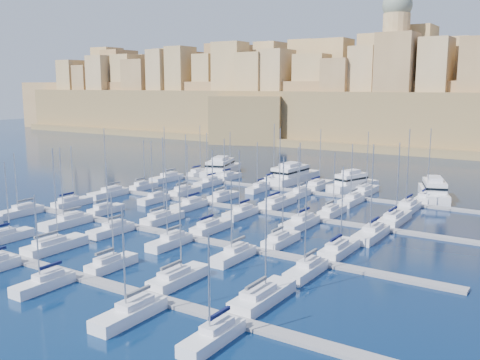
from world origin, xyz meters
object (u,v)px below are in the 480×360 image
Objects in this scene: sailboat_4 at (178,278)px; motor_yacht_b at (291,175)px; sailboat_2 at (55,245)px; motor_yacht_c at (352,183)px; motor_yacht_d at (434,191)px; motor_yacht_a at (221,168)px.

sailboat_4 reaches higher than motor_yacht_b.
motor_yacht_c is (20.22, 68.37, 0.96)m from sailboat_2.
motor_yacht_a is at bearing 178.56° from motor_yacht_d.
sailboat_4 reaches higher than motor_yacht_d.
motor_yacht_a is 1.02× the size of motor_yacht_b.
motor_yacht_c is at bearing -176.45° from motor_yacht_d.
motor_yacht_d is (18.33, 1.14, -0.00)m from motor_yacht_c.
sailboat_2 is at bearing -119.01° from motor_yacht_d.
sailboat_2 is 0.76× the size of motor_yacht_a.
sailboat_4 reaches higher than motor_yacht_a.
sailboat_4 is 74.62m from motor_yacht_b.
motor_yacht_b is (-21.52, 71.44, 0.98)m from sailboat_4.
sailboat_4 is at bearing -73.24° from motor_yacht_b.
sailboat_2 reaches higher than motor_yacht_b.
motor_yacht_d is (38.55, 69.51, 0.96)m from sailboat_2.
sailboat_2 is 73.55m from motor_yacht_a.
motor_yacht_d is at bearing -2.45° from motor_yacht_b.
motor_yacht_b is at bearing 171.31° from motor_yacht_c.
sailboat_2 reaches higher than motor_yacht_c.
motor_yacht_b is 1.16× the size of motor_yacht_d.
sailboat_2 reaches higher than motor_yacht_a.
motor_yacht_b is at bearing 177.55° from motor_yacht_d.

